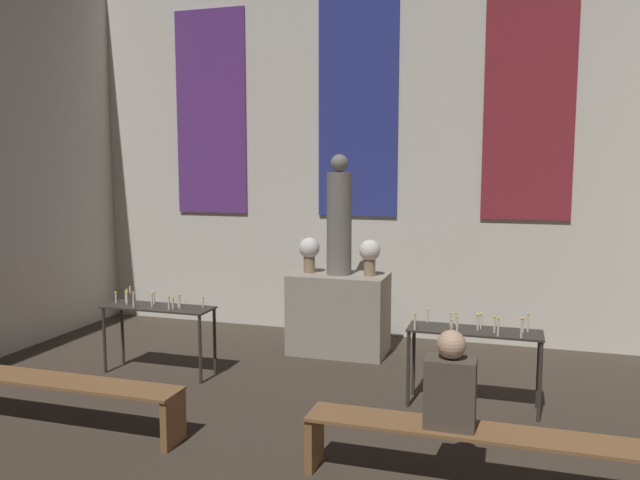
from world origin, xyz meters
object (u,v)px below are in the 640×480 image
object	(u,v)px
statue	(339,219)
flower_vase_left	(309,251)
pew_back_left	(52,390)
altar	(339,313)
flower_vase_right	(370,254)
person_seated	(450,384)
candle_rack_left	(158,315)
pew_back_right	(475,444)
candle_rack_right	(474,341)

from	to	relation	value
statue	flower_vase_left	size ratio (longest dim) A/B	3.33
pew_back_left	altar	bearing A→B (deg)	58.20
flower_vase_right	person_seated	bearing A→B (deg)	-66.94
flower_vase_right	candle_rack_left	xyz separation A→B (m)	(-2.12, -1.36, -0.60)
altar	statue	size ratio (longest dim) A/B	0.81
pew_back_right	altar	bearing A→B (deg)	121.80
flower_vase_left	candle_rack_left	distance (m)	2.00
altar	person_seated	bearing A→B (deg)	-60.88
candle_rack_left	statue	bearing A→B (deg)	38.21
flower_vase_left	flower_vase_right	bearing A→B (deg)	0.00
candle_rack_right	flower_vase_right	bearing A→B (deg)	134.41
altar	candle_rack_left	distance (m)	2.21
flower_vase_right	pew_back_right	size ratio (longest dim) A/B	0.18
altar	statue	world-z (taller)	statue
altar	candle_rack_left	world-z (taller)	altar
altar	candle_rack_right	xyz separation A→B (m)	(1.72, -1.36, 0.17)
pew_back_left	pew_back_right	size ratio (longest dim) A/B	1.00
person_seated	pew_back_left	bearing A→B (deg)	180.00
candle_rack_right	pew_back_left	size ratio (longest dim) A/B	0.51
flower_vase_left	candle_rack_right	bearing A→B (deg)	-32.86
pew_back_left	candle_rack_right	bearing A→B (deg)	24.11
altar	pew_back_right	world-z (taller)	altar
altar	flower_vase_left	distance (m)	0.86
altar	pew_back_left	xyz separation A→B (m)	(-1.83, -2.95, -0.15)
candle_rack_right	altar	bearing A→B (deg)	141.65
flower_vase_right	candle_rack_right	world-z (taller)	flower_vase_right
statue	pew_back_right	xyz separation A→B (m)	(1.83, -2.95, -1.34)
altar	candle_rack_right	size ratio (longest dim) A/B	0.95
candle_rack_right	pew_back_left	distance (m)	3.91
flower_vase_right	pew_back_left	bearing A→B (deg)	-126.92
candle_rack_left	pew_back_left	bearing A→B (deg)	-93.67
person_seated	candle_rack_left	bearing A→B (deg)	154.74
pew_back_right	person_seated	distance (m)	0.46
altar	pew_back_right	size ratio (longest dim) A/B	0.48
statue	pew_back_left	distance (m)	3.72
altar	pew_back_left	distance (m)	3.48
flower_vase_left	person_seated	distance (m)	3.62
altar	pew_back_right	bearing A→B (deg)	-58.20
flower_vase_right	candle_rack_right	bearing A→B (deg)	-45.59
candle_rack_left	altar	bearing A→B (deg)	38.21
flower_vase_left	pew_back_left	size ratio (longest dim) A/B	0.18
pew_back_right	candle_rack_right	bearing A→B (deg)	93.90
altar	flower_vase_right	bearing A→B (deg)	0.00
altar	candle_rack_left	xyz separation A→B (m)	(-1.73, -1.36, 0.17)
candle_rack_left	flower_vase_left	bearing A→B (deg)	45.42
flower_vase_left	flower_vase_right	size ratio (longest dim) A/B	1.00
altar	candle_rack_left	bearing A→B (deg)	-141.79
candle_rack_left	candle_rack_right	bearing A→B (deg)	-0.03
flower_vase_left	flower_vase_right	xyz separation A→B (m)	(0.78, 0.00, 0.00)
altar	flower_vase_right	world-z (taller)	flower_vase_right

